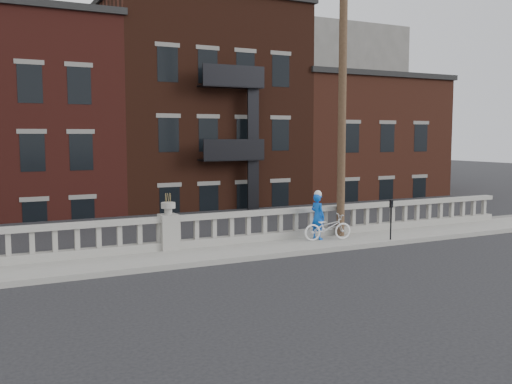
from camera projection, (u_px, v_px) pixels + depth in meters
ground at (219, 283)px, 14.18m from camera, size 120.00×120.00×0.00m
sidewalk at (179, 258)px, 16.84m from camera, size 32.00×2.20×0.15m
balustrade at (169, 234)px, 17.63m from camera, size 28.00×0.34×1.03m
planter_pedestal at (169, 228)px, 17.61m from camera, size 0.55×0.55×1.76m
lower_level at (78, 153)px, 34.64m from camera, size 80.00×44.00×20.80m
utility_pole at (342, 90)px, 19.65m from camera, size 1.60×0.28×10.00m
parking_meter_c at (391, 215)px, 19.25m from camera, size 0.10×0.09×1.36m
bicycle at (328, 227)px, 19.24m from camera, size 1.74×0.88×0.88m
cyclist at (318, 216)px, 19.36m from camera, size 0.48×0.64×1.57m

